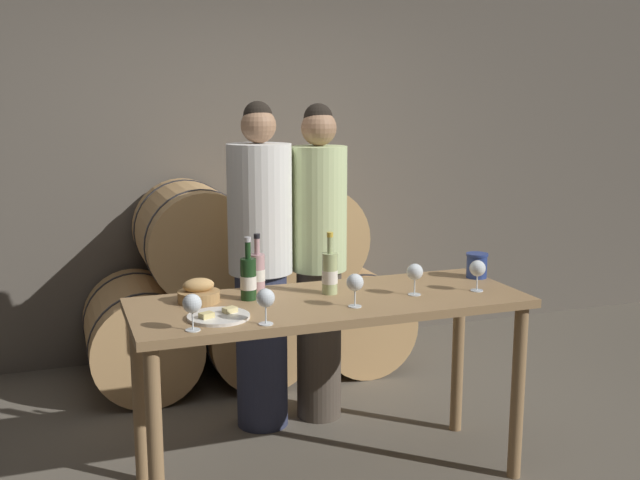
% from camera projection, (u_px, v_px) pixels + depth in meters
% --- Properties ---
extents(ground_plane, '(10.00, 10.00, 0.00)m').
position_uv_depth(ground_plane, '(330.00, 479.00, 3.58)').
color(ground_plane, '#665E51').
extents(stone_wall_back, '(10.00, 0.12, 3.20)m').
position_uv_depth(stone_wall_back, '(226.00, 127.00, 5.21)').
color(stone_wall_back, '#60594F').
rests_on(stone_wall_back, ground_plane).
extents(barrel_stack, '(2.07, 0.86, 1.28)m').
position_uv_depth(barrel_stack, '(248.00, 288.00, 4.89)').
color(barrel_stack, tan).
rests_on(barrel_stack, ground_plane).
extents(tasting_table, '(1.81, 0.68, 0.89)m').
position_uv_depth(tasting_table, '(330.00, 324.00, 3.44)').
color(tasting_table, '#99754C').
rests_on(tasting_table, ground_plane).
extents(person_left, '(0.34, 0.34, 1.78)m').
position_uv_depth(person_left, '(261.00, 265.00, 4.03)').
color(person_left, '#2D334C').
rests_on(person_left, ground_plane).
extents(person_right, '(0.31, 0.31, 1.77)m').
position_uv_depth(person_right, '(319.00, 260.00, 4.14)').
color(person_right, '#4C4238').
rests_on(person_right, ground_plane).
extents(wine_bottle_red, '(0.07, 0.07, 0.29)m').
position_uv_depth(wine_bottle_red, '(248.00, 278.00, 3.39)').
color(wine_bottle_red, '#193819').
rests_on(wine_bottle_red, tasting_table).
extents(wine_bottle_white, '(0.07, 0.07, 0.29)m').
position_uv_depth(wine_bottle_white, '(330.00, 273.00, 3.49)').
color(wine_bottle_white, '#ADBC7F').
rests_on(wine_bottle_white, tasting_table).
extents(wine_bottle_rose, '(0.07, 0.07, 0.27)m').
position_uv_depth(wine_bottle_rose, '(257.00, 271.00, 3.57)').
color(wine_bottle_rose, '#BC8E93').
rests_on(wine_bottle_rose, tasting_table).
extents(blue_crock, '(0.11, 0.11, 0.13)m').
position_uv_depth(blue_crock, '(477.00, 264.00, 3.81)').
color(blue_crock, navy).
rests_on(blue_crock, tasting_table).
extents(bread_basket, '(0.19, 0.19, 0.11)m').
position_uv_depth(bread_basket, '(199.00, 293.00, 3.36)').
color(bread_basket, '#A87F4C').
rests_on(bread_basket, tasting_table).
extents(cheese_plate, '(0.26, 0.26, 0.04)m').
position_uv_depth(cheese_plate, '(218.00, 316.00, 3.11)').
color(cheese_plate, white).
rests_on(cheese_plate, tasting_table).
extents(wine_glass_far_left, '(0.08, 0.08, 0.15)m').
position_uv_depth(wine_glass_far_left, '(192.00, 304.00, 2.93)').
color(wine_glass_far_left, white).
rests_on(wine_glass_far_left, tasting_table).
extents(wine_glass_left, '(0.08, 0.08, 0.15)m').
position_uv_depth(wine_glass_left, '(266.00, 299.00, 3.01)').
color(wine_glass_left, white).
rests_on(wine_glass_left, tasting_table).
extents(wine_glass_center, '(0.08, 0.08, 0.15)m').
position_uv_depth(wine_glass_center, '(355.00, 283.00, 3.27)').
color(wine_glass_center, white).
rests_on(wine_glass_center, tasting_table).
extents(wine_glass_right, '(0.08, 0.08, 0.15)m').
position_uv_depth(wine_glass_right, '(415.00, 273.00, 3.47)').
color(wine_glass_right, white).
rests_on(wine_glass_right, tasting_table).
extents(wine_glass_far_right, '(0.08, 0.08, 0.15)m').
position_uv_depth(wine_glass_far_right, '(478.00, 269.00, 3.54)').
color(wine_glass_far_right, white).
rests_on(wine_glass_far_right, tasting_table).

